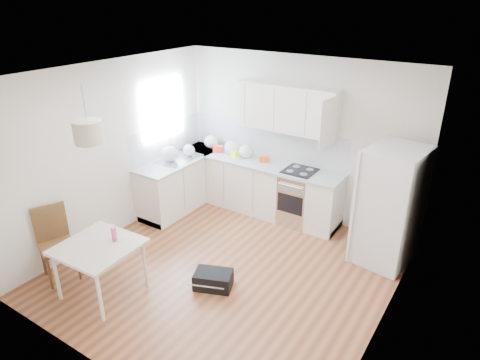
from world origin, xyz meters
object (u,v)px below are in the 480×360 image
at_px(refrigerator, 391,206).
at_px(dining_chair, 57,245).
at_px(gym_bag, 213,280).
at_px(dining_table, 99,250).

height_order(refrigerator, dining_chair, refrigerator).
xyz_separation_m(dining_chair, gym_bag, (1.85, 0.95, -0.39)).
bearing_deg(refrigerator, dining_chair, -133.57).
xyz_separation_m(refrigerator, gym_bag, (-1.69, -1.90, -0.74)).
relative_size(refrigerator, dining_chair, 1.68).
bearing_deg(dining_table, dining_chair, -175.21).
bearing_deg(dining_chair, gym_bag, 49.27).
bearing_deg(dining_chair, dining_table, 29.10).
height_order(dining_chair, gym_bag, dining_chair).
distance_m(dining_table, gym_bag, 1.50).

